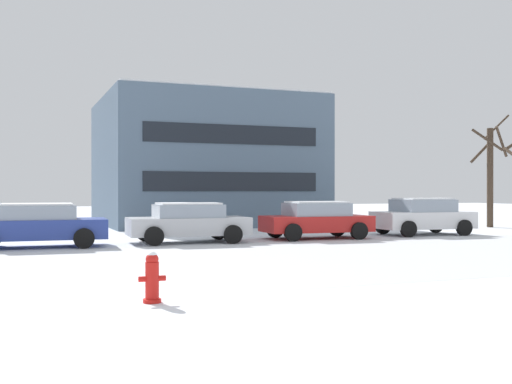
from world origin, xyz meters
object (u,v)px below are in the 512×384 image
at_px(parked_car_red, 316,220).
at_px(parked_car_white, 423,216).
at_px(fire_hydrant, 152,277).
at_px(parked_car_silver, 188,222).
at_px(parked_car_blue, 37,225).

height_order(parked_car_red, parked_car_white, parked_car_white).
distance_m(fire_hydrant, parked_car_red, 13.86).
xyz_separation_m(parked_car_red, parked_car_white, (4.95, 0.23, 0.04)).
distance_m(parked_car_silver, parked_car_red, 4.95).
bearing_deg(fire_hydrant, parked_car_silver, 72.21).
distance_m(parked_car_blue, parked_car_silver, 4.95).
relative_size(parked_car_silver, parked_car_red, 1.02).
xyz_separation_m(parked_car_blue, parked_car_red, (9.89, -0.03, -0.00)).
bearing_deg(parked_car_silver, parked_car_white, 1.16).
xyz_separation_m(fire_hydrant, parked_car_blue, (-1.42, 11.00, 0.30)).
bearing_deg(parked_car_white, parked_car_silver, -178.84).
height_order(parked_car_blue, parked_car_white, parked_car_white).
bearing_deg(parked_car_blue, parked_car_silver, -0.04).
bearing_deg(parked_car_red, parked_car_silver, 179.71).
relative_size(fire_hydrant, parked_car_white, 0.21).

